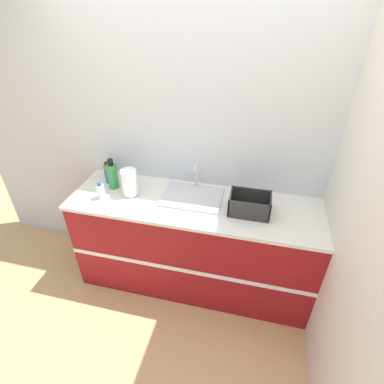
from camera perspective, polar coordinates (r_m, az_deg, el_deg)
name	(u,v)px	position (r m, az deg, el deg)	size (l,w,h in m)	color
ground_plane	(186,305)	(2.86, -1.11, -20.64)	(12.00, 12.00, 0.00)	tan
wall_back	(204,141)	(2.50, 2.30, 9.67)	(4.43, 0.06, 2.60)	silver
wall_right	(348,177)	(2.25, 27.52, 2.62)	(0.06, 2.61, 2.60)	beige
counter_cabinet	(194,244)	(2.70, 0.43, -9.85)	(2.06, 0.64, 0.91)	maroon
sink	(192,196)	(2.46, 0.07, -0.74)	(0.48, 0.36, 0.24)	silver
paper_towel_roll	(130,183)	(2.50, -11.82, 1.78)	(0.13, 0.13, 0.23)	#4C4C51
dish_rack	(249,206)	(2.32, 10.89, -2.59)	(0.31, 0.21, 0.16)	#2D2D2D
bottle_clear	(101,191)	(2.54, -17.00, 0.13)	(0.06, 0.06, 0.15)	silver
bottle_amber	(108,170)	(2.84, -15.76, 4.03)	(0.07, 0.07, 0.14)	#B26B19
bottle_blue	(109,175)	(2.75, -15.48, 3.06)	(0.07, 0.07, 0.14)	#2D56B7
bottle_green	(113,175)	(2.63, -14.90, 3.09)	(0.08, 0.08, 0.27)	#2D8C3D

